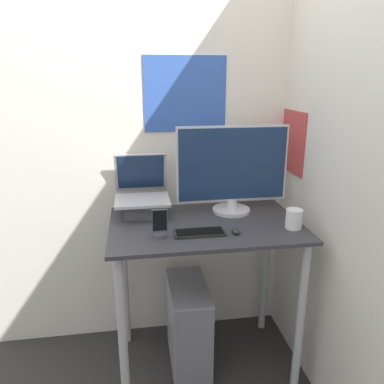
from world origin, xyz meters
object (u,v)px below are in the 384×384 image
keyboard (199,233)px  computer_tower (188,325)px  monitor (232,172)px  mouse (236,231)px  cell_phone (160,228)px  laptop (142,200)px

keyboard → computer_tower: bearing=101.7°
monitor → mouse: bearing=-100.7°
cell_phone → keyboard: bearing=0.9°
laptop → cell_phone: (0.08, -0.35, -0.04)m
keyboard → computer_tower: 0.68m
laptop → computer_tower: bearing=-37.0°
keyboard → cell_phone: cell_phone is taller
mouse → cell_phone: bearing=177.3°
keyboard → cell_phone: bearing=-179.1°
monitor → computer_tower: (-0.28, -0.14, -0.89)m
keyboard → computer_tower: keyboard is taller
laptop → mouse: laptop is taller
cell_phone → computer_tower: cell_phone is taller
computer_tower → laptop: bearing=143.0°
keyboard → mouse: mouse is taller
laptop → mouse: (0.45, -0.37, -0.07)m
computer_tower → cell_phone: bearing=-134.2°
monitor → computer_tower: monitor is taller
monitor → computer_tower: bearing=-153.9°
cell_phone → laptop: bearing=102.3°
cell_phone → mouse: bearing=-2.7°
laptop → mouse: size_ratio=5.37×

